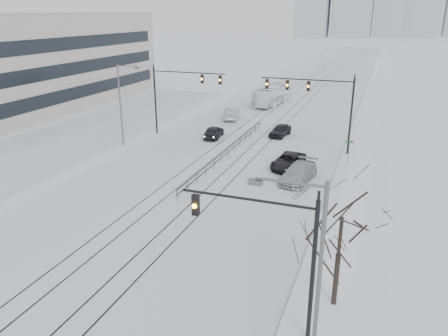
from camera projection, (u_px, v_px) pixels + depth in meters
road at (289, 103)px, 71.61m from camera, size 22.00×260.00×0.02m
sidewalk_east at (376, 109)px, 67.21m from camera, size 5.00×260.00×0.16m
curb at (359, 108)px, 68.01m from camera, size 0.10×260.00×0.12m
parking_strip at (95, 129)px, 55.99m from camera, size 14.00×60.00×0.03m
tram_rails at (255, 133)px, 53.93m from camera, size 5.30×180.00×0.01m
traffic_mast_near at (277, 247)px, 18.84m from camera, size 6.10×0.37×7.00m
traffic_mast_ne at (319, 98)px, 44.93m from camera, size 9.60×0.37×8.00m
traffic_mast_nw at (177, 89)px, 51.28m from camera, size 9.10×0.37×8.00m
street_light_east at (310, 281)px, 15.35m from camera, size 2.73×0.25×9.00m
street_light_west at (122, 99)px, 47.29m from camera, size 2.73×0.25×9.00m
bare_tree at (341, 227)px, 20.73m from camera, size 4.40×4.40×6.10m
median_fence at (228, 152)px, 44.91m from camera, size 0.06×24.00×1.00m
street_sign at (349, 148)px, 42.49m from camera, size 0.70×0.06×2.40m
sedan_sb_inner at (214, 132)px, 51.75m from camera, size 2.21×4.49×1.47m
sedan_sb_outer at (231, 114)px, 60.73m from camera, size 2.60×5.04×1.58m
sedan_nb_front at (288, 161)px, 41.72m from camera, size 2.94×5.24×1.38m
sedan_nb_right at (298, 173)px, 38.43m from camera, size 2.95×5.59×1.54m
sedan_nb_far at (280, 130)px, 52.49m from camera, size 2.26×4.38×1.43m
box_truck at (272, 95)px, 70.34m from camera, size 3.74×11.08×3.03m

